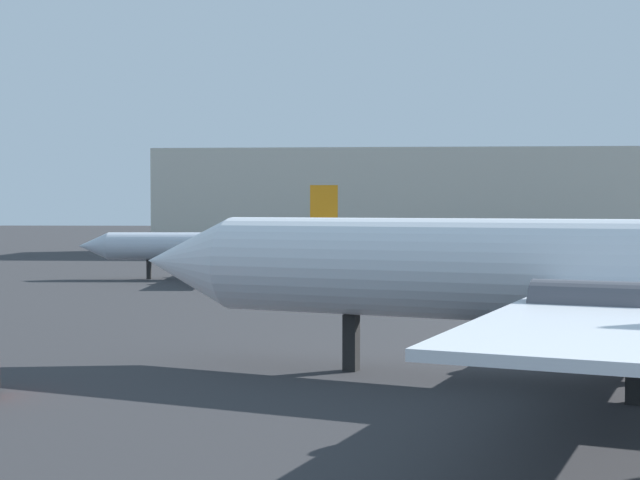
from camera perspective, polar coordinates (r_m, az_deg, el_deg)
airplane_at_gate at (r=34.03m, az=16.91°, el=-1.92°), size 35.71×33.10×12.76m
airplane_far_left at (r=82.88m, az=-5.77°, el=-0.37°), size 24.71×19.66×8.13m
terminal_building at (r=129.46m, az=6.37°, el=2.25°), size 70.59×19.70×13.71m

